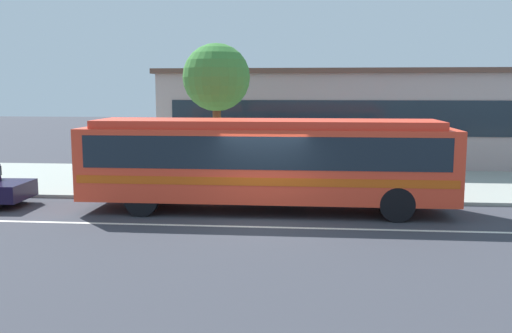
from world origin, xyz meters
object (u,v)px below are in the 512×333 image
transit_bus (266,158)px  bus_stop_sign (386,154)px  street_tree_near_stop (216,79)px  pedestrian_waiting_near_sign (224,162)px

transit_bus → bus_stop_sign: transit_bus is taller
transit_bus → street_tree_near_stop: bearing=119.5°
pedestrian_waiting_near_sign → street_tree_near_stop: (-0.34, 0.45, 3.08)m
pedestrian_waiting_near_sign → transit_bus: bearing=-61.6°
pedestrian_waiting_near_sign → bus_stop_sign: bearing=-13.0°
transit_bus → bus_stop_sign: 4.41m
bus_stop_sign → street_tree_near_stop: bearing=163.8°
transit_bus → pedestrian_waiting_near_sign: transit_bus is taller
transit_bus → street_tree_near_stop: 5.04m
pedestrian_waiting_near_sign → street_tree_near_stop: street_tree_near_stop is taller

